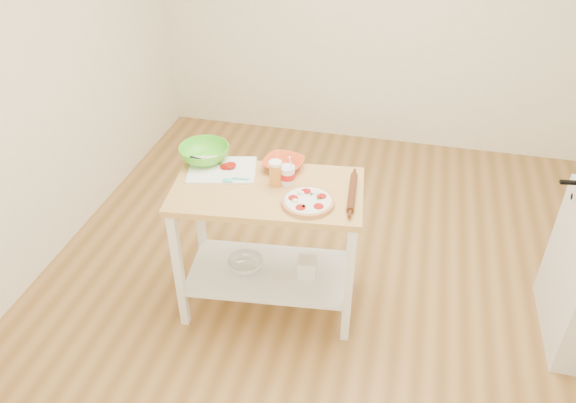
% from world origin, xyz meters
% --- Properties ---
extents(room_shell, '(4.04, 4.54, 2.74)m').
position_xyz_m(room_shell, '(0.00, 0.00, 1.35)').
color(room_shell, '#A1723B').
rests_on(room_shell, ground).
extents(prep_island, '(1.16, 0.72, 0.90)m').
position_xyz_m(prep_island, '(-0.35, -0.17, 0.64)').
color(prep_island, tan).
rests_on(prep_island, ground).
extents(pizza, '(0.29, 0.29, 0.05)m').
position_xyz_m(pizza, '(-0.09, -0.27, 0.92)').
color(pizza, tan).
rests_on(pizza, prep_island).
extents(cutting_board, '(0.46, 0.38, 0.04)m').
position_xyz_m(cutting_board, '(-0.67, -0.04, 0.91)').
color(cutting_board, white).
rests_on(cutting_board, prep_island).
extents(spatula, '(0.15, 0.06, 0.01)m').
position_xyz_m(spatula, '(-0.56, -0.15, 0.92)').
color(spatula, '#48D2D1').
rests_on(spatula, cutting_board).
extents(knife, '(0.27, 0.06, 0.01)m').
position_xyz_m(knife, '(-0.81, 0.01, 0.92)').
color(knife, silver).
rests_on(knife, cutting_board).
extents(orange_bowl, '(0.27, 0.27, 0.06)m').
position_xyz_m(orange_bowl, '(-0.32, 0.07, 0.93)').
color(orange_bowl, '#E14E20').
rests_on(orange_bowl, prep_island).
extents(green_bowl, '(0.42, 0.42, 0.10)m').
position_xyz_m(green_bowl, '(-0.81, 0.04, 0.95)').
color(green_bowl, '#53CD28').
rests_on(green_bowl, prep_island).
extents(beer_pint, '(0.08, 0.08, 0.15)m').
position_xyz_m(beer_pint, '(-0.32, -0.12, 0.98)').
color(beer_pint, orange).
rests_on(beer_pint, prep_island).
extents(yogurt_tub, '(0.09, 0.09, 0.19)m').
position_xyz_m(yogurt_tub, '(-0.25, -0.09, 0.95)').
color(yogurt_tub, white).
rests_on(yogurt_tub, prep_island).
extents(rolling_pin, '(0.07, 0.37, 0.04)m').
position_xyz_m(rolling_pin, '(0.13, -0.13, 0.92)').
color(rolling_pin, '#572813').
rests_on(rolling_pin, prep_island).
extents(shelf_glass_bowl, '(0.29, 0.29, 0.07)m').
position_xyz_m(shelf_glass_bowl, '(-0.51, -0.17, 0.30)').
color(shelf_glass_bowl, silver).
rests_on(shelf_glass_bowl, prep_island).
extents(shelf_bin, '(0.13, 0.13, 0.11)m').
position_xyz_m(shelf_bin, '(-0.12, -0.13, 0.32)').
color(shelf_bin, white).
rests_on(shelf_bin, prep_island).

